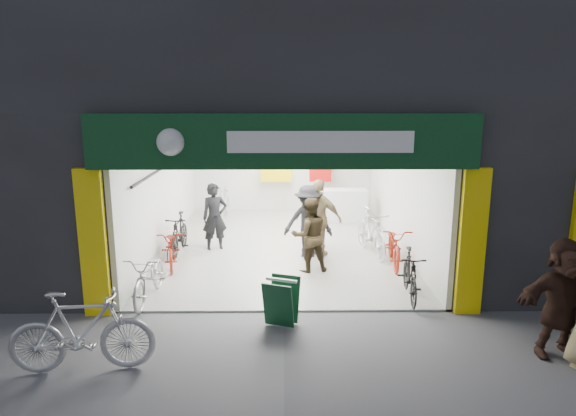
{
  "coord_description": "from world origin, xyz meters",
  "views": [
    {
      "loc": [
        -0.02,
        -8.49,
        3.83
      ],
      "look_at": [
        0.1,
        1.5,
        1.57
      ],
      "focal_mm": 32.0,
      "sensor_mm": 36.0,
      "label": 1
    }
  ],
  "objects_px": {
    "parked_bike": "(82,331)",
    "sandwich_board": "(281,301)",
    "bike_left_front": "(150,276)",
    "bike_right_front": "(410,275)"
  },
  "relations": [
    {
      "from": "bike_left_front",
      "to": "bike_right_front",
      "type": "distance_m",
      "value": 4.88
    },
    {
      "from": "bike_right_front",
      "to": "sandwich_board",
      "type": "xyz_separation_m",
      "value": [
        -2.42,
        -1.1,
        -0.03
      ]
    },
    {
      "from": "bike_left_front",
      "to": "sandwich_board",
      "type": "relative_size",
      "value": 2.25
    },
    {
      "from": "bike_right_front",
      "to": "parked_bike",
      "type": "bearing_deg",
      "value": -148.56
    },
    {
      "from": "bike_right_front",
      "to": "bike_left_front",
      "type": "bearing_deg",
      "value": -174.46
    },
    {
      "from": "bike_left_front",
      "to": "sandwich_board",
      "type": "distance_m",
      "value": 2.7
    },
    {
      "from": "bike_left_front",
      "to": "sandwich_board",
      "type": "bearing_deg",
      "value": -21.54
    },
    {
      "from": "bike_left_front",
      "to": "parked_bike",
      "type": "height_order",
      "value": "parked_bike"
    },
    {
      "from": "parked_bike",
      "to": "sandwich_board",
      "type": "height_order",
      "value": "parked_bike"
    },
    {
      "from": "sandwich_board",
      "to": "parked_bike",
      "type": "bearing_deg",
      "value": -132.89
    }
  ]
}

